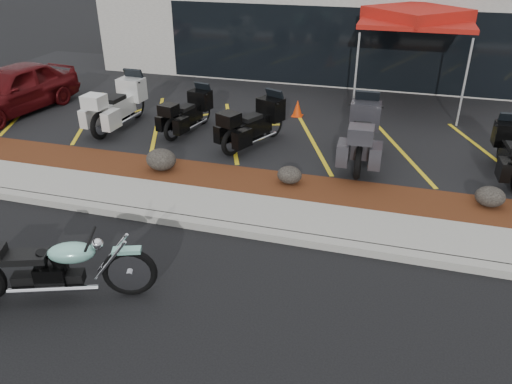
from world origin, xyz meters
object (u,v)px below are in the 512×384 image
(touring_white, at_px, (135,94))
(parked_car, at_px, (12,89))
(hero_cruiser, at_px, (129,266))
(popup_canopy, at_px, (417,17))
(traffic_cone, at_px, (298,108))

(touring_white, bearing_deg, parked_car, 101.93)
(hero_cruiser, bearing_deg, touring_white, 97.18)
(popup_canopy, bearing_deg, traffic_cone, -140.60)
(hero_cruiser, bearing_deg, parked_car, 118.38)
(traffic_cone, bearing_deg, popup_canopy, 32.14)
(touring_white, bearing_deg, popup_canopy, -62.68)
(touring_white, height_order, popup_canopy, popup_canopy)
(hero_cruiser, bearing_deg, traffic_cone, 64.53)
(touring_white, bearing_deg, traffic_cone, -68.91)
(hero_cruiser, height_order, touring_white, touring_white)
(touring_white, height_order, parked_car, touring_white)
(parked_car, distance_m, traffic_cone, 8.36)
(hero_cruiser, relative_size, parked_car, 0.75)
(hero_cruiser, distance_m, parked_car, 9.78)
(hero_cruiser, relative_size, touring_white, 1.27)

